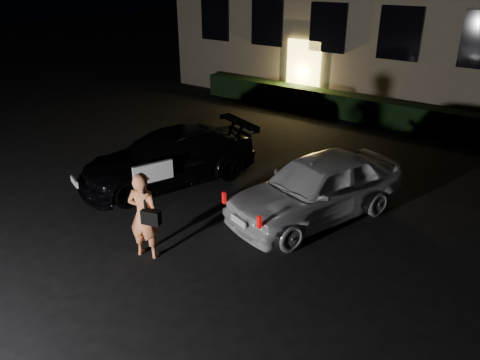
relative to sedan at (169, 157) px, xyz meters
The scene contains 5 objects.
ground 3.86m from the sedan, 45.28° to the right, with size 80.00×80.00×0.00m, color black.
hedge 8.25m from the sedan, 71.07° to the left, with size 15.00×0.70×0.85m, color black.
sedan is the anchor object (origin of this frame).
hatch 3.90m from the sedan, ahead, with size 2.94×4.48×1.42m.
man 3.36m from the sedan, 53.19° to the right, with size 0.79×0.58×1.71m.
Camera 1 is at (5.21, -5.00, 5.04)m, focal length 35.00 mm.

